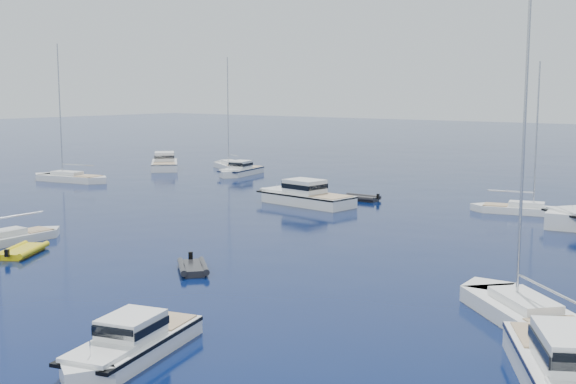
# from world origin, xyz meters

# --- Properties ---
(ground) EXTENTS (400.00, 400.00, 0.00)m
(ground) POSITION_xyz_m (0.00, 0.00, 0.00)
(ground) COLOR #071649
(ground) RESTS_ON ground
(motor_cruiser_near) EXTENTS (4.48, 8.32, 2.09)m
(motor_cruiser_near) POSITION_xyz_m (10.12, -4.29, 0.00)
(motor_cruiser_near) COLOR white
(motor_cruiser_near) RESTS_ON ground
(motor_cruiser_centre) EXTENTS (11.13, 4.46, 2.84)m
(motor_cruiser_centre) POSITION_xyz_m (-6.88, 30.13, 0.00)
(motor_cruiser_centre) COLOR white
(motor_cruiser_centre) RESTS_ON ground
(motor_cruiser_far_l) EXTENTS (9.81, 9.61, 2.76)m
(motor_cruiser_far_l) POSITION_xyz_m (-38.47, 43.16, 0.00)
(motor_cruiser_far_l) COLOR white
(motor_cruiser_far_l) RESTS_ON ground
(motor_cruiser_horizon) EXTENTS (4.14, 8.64, 2.18)m
(motor_cruiser_horizon) POSITION_xyz_m (-25.97, 43.60, 0.00)
(motor_cruiser_horizon) COLOR white
(motor_cruiser_horizon) RESTS_ON ground
(sailboat_fore) EXTENTS (2.43, 8.51, 12.43)m
(sailboat_fore) POSITION_xyz_m (-12.56, 4.80, 0.00)
(sailboat_fore) COLOR silver
(sailboat_fore) RESTS_ON ground
(sailboat_mid_r) EXTENTS (10.33, 9.62, 16.49)m
(sailboat_mid_r) POSITION_xyz_m (20.82, 8.96, 0.00)
(sailboat_mid_r) COLOR white
(sailboat_mid_r) RESTS_ON ground
(sailboat_mid_l) EXTENTS (10.97, 4.85, 15.63)m
(sailboat_mid_l) POSITION_xyz_m (-37.07, 27.63, 0.00)
(sailboat_mid_l) COLOR white
(sailboat_mid_l) RESTS_ON ground
(sailboat_centre) EXTENTS (9.02, 4.44, 12.83)m
(sailboat_centre) POSITION_xyz_m (10.37, 37.16, 0.00)
(sailboat_centre) COLOR white
(sailboat_centre) RESTS_ON ground
(sailboat_far_l) EXTENTS (9.97, 7.29, 14.73)m
(sailboat_far_l) POSITION_xyz_m (-31.29, 47.92, 0.00)
(sailboat_far_l) COLOR white
(sailboat_far_l) RESTS_ON ground
(tender_yellow) EXTENTS (3.92, 4.54, 0.95)m
(tender_yellow) POSITION_xyz_m (-8.90, 3.45, 0.00)
(tender_yellow) COLOR yellow
(tender_yellow) RESTS_ON ground
(tender_grey_near) EXTENTS (3.79, 3.64, 0.95)m
(tender_grey_near) POSITION_xyz_m (2.56, 6.76, 0.00)
(tender_grey_near) COLOR black
(tender_grey_near) RESTS_ON ground
(tender_grey_far) EXTENTS (3.82, 2.19, 0.95)m
(tender_grey_far) POSITION_xyz_m (-4.10, 35.29, 0.00)
(tender_grey_far) COLOR black
(tender_grey_far) RESTS_ON ground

